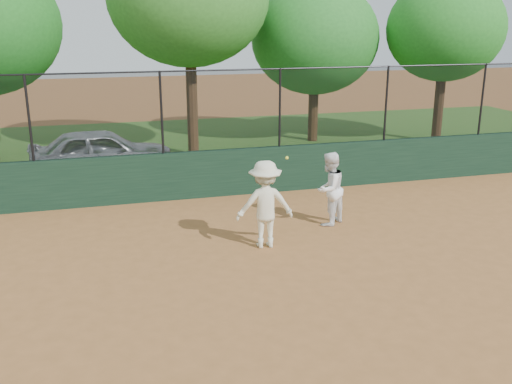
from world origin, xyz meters
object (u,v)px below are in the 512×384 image
object	(u,v)px
tree_3	(315,38)
tree_4	(446,29)
parked_car	(102,152)
player_main	(265,204)
player_second	(329,189)

from	to	relation	value
tree_3	tree_4	distance (m)	4.61
parked_car	tree_3	world-z (taller)	tree_3
player_main	tree_4	bearing A→B (deg)	41.95
parked_car	tree_4	bearing A→B (deg)	-84.82
parked_car	tree_4	size ratio (longest dim) A/B	0.69
parked_car	player_main	size ratio (longest dim) A/B	2.17
parked_car	player_main	world-z (taller)	player_main
parked_car	player_main	xyz separation A→B (m)	(2.97, -6.49, 0.18)
parked_car	tree_3	bearing A→B (deg)	-70.86
player_main	tree_3	xyz separation A→B (m)	(4.72, 9.59, 2.85)
player_second	parked_car	bearing A→B (deg)	-86.66
player_second	player_main	size ratio (longest dim) A/B	0.87
parked_car	tree_4	world-z (taller)	tree_4
parked_car	player_main	distance (m)	7.14
player_second	tree_3	distance (m)	9.69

